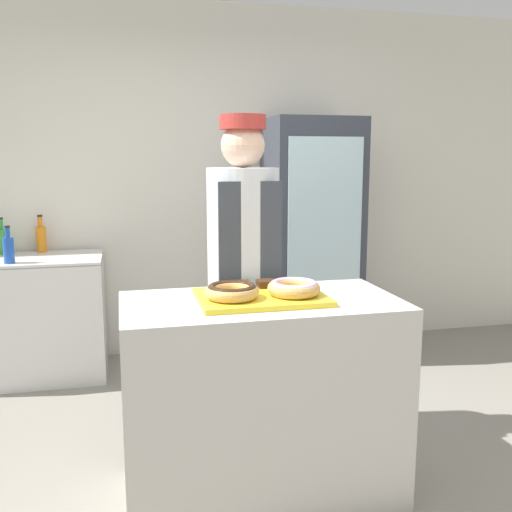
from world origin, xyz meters
The scene contains 14 objects.
ground_plane centered at (0.00, 0.00, 0.00)m, with size 14.00×14.00×0.00m, color gray.
wall_back centered at (0.00, 2.13, 1.35)m, with size 8.00×0.06×2.70m.
display_counter centered at (0.00, 0.00, 0.46)m, with size 1.22×0.63×0.92m.
serving_tray centered at (0.00, 0.00, 0.93)m, with size 0.56×0.41×0.02m.
donut_chocolate_glaze centered at (-0.14, -0.04, 0.98)m, with size 0.23×0.23×0.06m.
donut_light_glaze centered at (0.14, -0.04, 0.98)m, with size 0.23×0.23×0.06m.
brownie_back_left centered at (-0.06, 0.15, 0.96)m, with size 0.08×0.08×0.03m.
brownie_back_right centered at (0.06, 0.15, 0.96)m, with size 0.08×0.08×0.03m.
baker_person centered at (0.04, 0.58, 0.93)m, with size 0.38×0.38×1.76m.
beverage_fridge centered at (0.83, 1.76, 0.92)m, with size 0.67×0.60×1.83m.
chest_freezer centered at (-1.22, 1.77, 0.43)m, with size 0.98×0.60×0.86m.
bottle_orange centered at (-1.16, 2.01, 0.96)m, with size 0.07×0.07×0.27m.
bottle_blue centered at (-1.31, 1.58, 0.95)m, with size 0.07×0.07×0.25m.
bottle_green centered at (-1.42, 1.98, 0.96)m, with size 0.07×0.07×0.26m.
Camera 1 is at (-0.59, -2.37, 1.54)m, focal length 40.00 mm.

